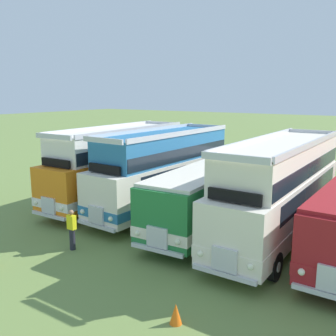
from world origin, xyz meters
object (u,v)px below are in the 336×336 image
at_px(bus_first_in_row, 120,163).
at_px(bus_fourth_in_row, 281,187).
at_px(bus_third_in_row, 217,188).
at_px(bus_second_in_row, 164,169).
at_px(cone_mid_row, 176,314).
at_px(marshal_person, 72,229).

height_order(bus_first_in_row, bus_fourth_in_row, same).
bearing_deg(bus_first_in_row, bus_fourth_in_row, -3.49).
bearing_deg(bus_third_in_row, bus_second_in_row, 177.54).
relative_size(bus_fourth_in_row, cone_mid_row, 18.22).
distance_m(bus_first_in_row, bus_fourth_in_row, 9.93).
bearing_deg(bus_first_in_row, marshal_person, -64.93).
relative_size(bus_first_in_row, bus_second_in_row, 1.06).
xyz_separation_m(bus_third_in_row, cone_mid_row, (2.96, -8.50, -1.45)).
distance_m(bus_first_in_row, bus_third_in_row, 6.64).
bearing_deg(cone_mid_row, bus_first_in_row, 137.53).
bearing_deg(bus_second_in_row, cone_mid_row, -54.11).
distance_m(bus_second_in_row, marshal_person, 6.78).
bearing_deg(cone_mid_row, bus_fourth_in_row, 87.56).
relative_size(bus_second_in_row, cone_mid_row, 16.48).
height_order(bus_first_in_row, marshal_person, bus_first_in_row).
xyz_separation_m(bus_second_in_row, bus_third_in_row, (3.30, -0.14, -0.60)).
xyz_separation_m(bus_second_in_row, bus_fourth_in_row, (6.60, -0.49, 0.01)).
height_order(bus_first_in_row, bus_second_in_row, same).
relative_size(bus_third_in_row, marshal_person, 6.63).
xyz_separation_m(bus_first_in_row, marshal_person, (3.15, -6.73, -1.47)).
relative_size(bus_second_in_row, bus_fourth_in_row, 0.90).
height_order(bus_third_in_row, cone_mid_row, bus_third_in_row).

